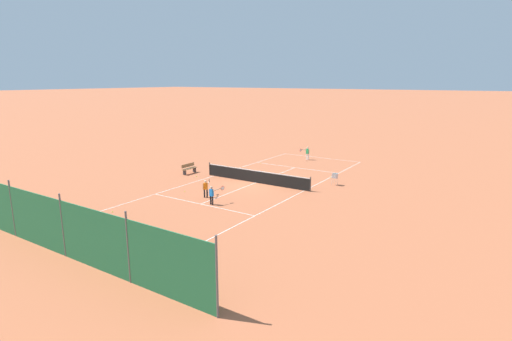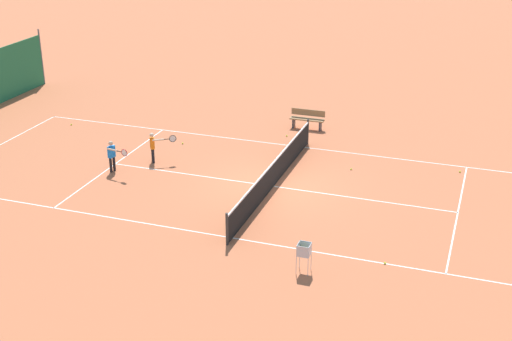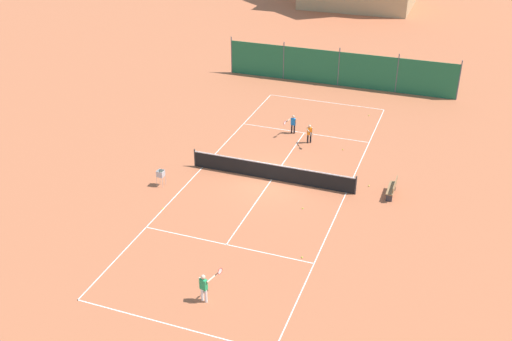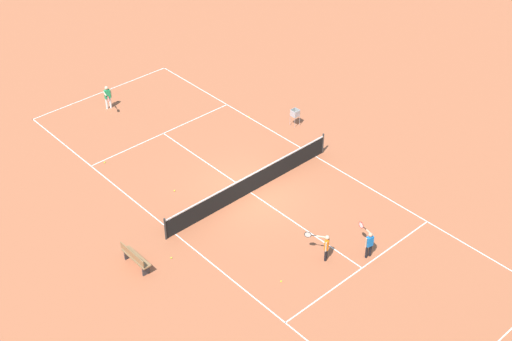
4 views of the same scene
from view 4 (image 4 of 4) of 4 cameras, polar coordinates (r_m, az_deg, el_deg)
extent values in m
plane|color=#B7603D|center=(31.09, -0.45, -1.77)|extent=(600.00, 600.00, 0.00)
cube|color=white|center=(39.31, -12.19, 6.15)|extent=(8.25, 0.05, 0.01)
cube|color=white|center=(33.43, 4.79, 1.14)|extent=(0.05, 23.85, 0.01)
cube|color=white|center=(29.14, -6.48, -5.07)|extent=(0.05, 23.85, 0.01)
cube|color=white|center=(27.80, 8.48, -7.72)|extent=(8.20, 0.05, 0.01)
cube|color=white|center=(35.25, -7.42, 2.97)|extent=(8.20, 0.05, 0.01)
cube|color=white|center=(31.09, -0.45, -1.76)|extent=(0.05, 12.80, 0.01)
cylinder|color=#2D2D2D|center=(33.41, 5.37, 2.17)|extent=(0.08, 0.08, 1.06)
cylinder|color=#2D2D2D|center=(28.61, -7.27, -4.66)|extent=(0.08, 0.08, 1.06)
cube|color=black|center=(30.82, -0.45, -1.10)|extent=(9.10, 0.02, 0.91)
cube|color=white|center=(30.53, -0.46, -0.39)|extent=(9.10, 0.04, 0.06)
cylinder|color=black|center=(28.08, 8.84, -6.45)|extent=(0.10, 0.10, 0.57)
cylinder|color=black|center=(28.17, 9.13, -6.31)|extent=(0.10, 0.10, 0.57)
cube|color=blue|center=(27.79, 9.08, -5.61)|extent=(0.30, 0.21, 0.44)
sphere|color=tan|center=(27.57, 9.15, -5.09)|extent=(0.17, 0.17, 0.17)
cylinder|color=tan|center=(27.70, 8.80, -5.74)|extent=(0.06, 0.06, 0.44)
cylinder|color=tan|center=(27.89, 9.12, -4.96)|extent=(0.15, 0.44, 0.06)
cylinder|color=black|center=(28.07, 8.71, -4.60)|extent=(0.07, 0.20, 0.03)
torus|color=red|center=(28.21, 8.41, -4.33)|extent=(0.08, 0.28, 0.28)
cylinder|color=silver|center=(28.21, 8.41, -4.33)|extent=(0.05, 0.25, 0.25)
cylinder|color=black|center=(27.74, 5.59, -6.76)|extent=(0.10, 0.10, 0.56)
cylinder|color=black|center=(27.88, 5.65, -6.51)|extent=(0.10, 0.10, 0.56)
cube|color=orange|center=(27.48, 5.68, -5.87)|extent=(0.31, 0.28, 0.43)
sphere|color=beige|center=(27.26, 5.72, -5.35)|extent=(0.17, 0.17, 0.17)
cylinder|color=beige|center=(27.35, 5.62, -6.10)|extent=(0.06, 0.06, 0.43)
cylinder|color=beige|center=(27.51, 5.31, -5.31)|extent=(0.30, 0.39, 0.06)
cylinder|color=black|center=(27.54, 4.66, -5.21)|extent=(0.13, 0.18, 0.03)
torus|color=black|center=(27.56, 4.17, -5.13)|extent=(0.18, 0.25, 0.28)
cylinder|color=silver|center=(27.56, 4.17, -5.13)|extent=(0.14, 0.21, 0.25)
cylinder|color=white|center=(37.64, -11.57, 5.34)|extent=(0.11, 0.11, 0.61)
cylinder|color=white|center=(37.59, -11.86, 5.26)|extent=(0.11, 0.11, 0.61)
cube|color=#239E5B|center=(37.35, -11.81, 6.01)|extent=(0.33, 0.23, 0.47)
sphere|color=beige|center=(37.18, -11.88, 6.48)|extent=(0.19, 0.19, 0.19)
cylinder|color=beige|center=(37.39, -11.54, 6.08)|extent=(0.07, 0.07, 0.47)
cylinder|color=beige|center=(37.02, -12.01, 6.03)|extent=(0.18, 0.47, 0.07)
cylinder|color=black|center=(36.73, -11.84, 5.80)|extent=(0.08, 0.22, 0.03)
torus|color=red|center=(36.52, -11.72, 5.63)|extent=(0.09, 0.28, 0.28)
cylinder|color=silver|center=(36.52, -11.72, 5.63)|extent=(0.07, 0.24, 0.25)
sphere|color=#CCE033|center=(33.60, -12.02, 0.64)|extent=(0.07, 0.07, 0.07)
sphere|color=#CCE033|center=(36.22, -0.56, 4.33)|extent=(0.07, 0.07, 0.07)
sphere|color=#CCE033|center=(28.06, -6.79, -6.95)|extent=(0.07, 0.07, 0.07)
sphere|color=#CCE033|center=(26.96, 2.02, -8.85)|extent=(0.07, 0.07, 0.07)
sphere|color=#CCE033|center=(31.34, -6.54, -1.61)|extent=(0.07, 0.07, 0.07)
cylinder|color=#B7B7BC|center=(35.70, 3.12, 4.22)|extent=(0.02, 0.02, 0.55)
cylinder|color=#B7B7BC|center=(35.50, 2.73, 4.03)|extent=(0.02, 0.02, 0.55)
cylinder|color=#B7B7BC|center=(35.50, 3.51, 4.01)|extent=(0.02, 0.02, 0.55)
cylinder|color=#B7B7BC|center=(35.29, 3.12, 3.81)|extent=(0.02, 0.02, 0.55)
cube|color=#B7B7BC|center=(35.35, 3.14, 4.41)|extent=(0.34, 0.34, 0.02)
cube|color=#B7B7BC|center=(35.37, 2.95, 4.74)|extent=(0.34, 0.02, 0.34)
cube|color=#B7B7BC|center=(35.16, 3.34, 4.52)|extent=(0.34, 0.02, 0.34)
cube|color=#B7B7BC|center=(35.37, 3.34, 4.73)|extent=(0.02, 0.34, 0.34)
cube|color=#B7B7BC|center=(35.16, 2.95, 4.53)|extent=(0.02, 0.34, 0.34)
sphere|color=#CCE033|center=(35.37, 3.37, 4.50)|extent=(0.07, 0.07, 0.07)
sphere|color=#CCE033|center=(35.30, 2.97, 4.44)|extent=(0.07, 0.07, 0.07)
sphere|color=#CCE033|center=(35.34, 3.33, 4.46)|extent=(0.07, 0.07, 0.07)
sphere|color=#CCE033|center=(35.28, 3.21, 4.41)|extent=(0.07, 0.07, 0.07)
sphere|color=#CCE033|center=(35.39, 3.11, 4.52)|extent=(0.07, 0.07, 0.07)
sphere|color=#CCE033|center=(35.24, 3.22, 4.37)|extent=(0.07, 0.07, 0.07)
sphere|color=#CCE033|center=(35.26, 2.98, 4.51)|extent=(0.07, 0.07, 0.07)
sphere|color=#CCE033|center=(35.29, 2.87, 4.54)|extent=(0.07, 0.07, 0.07)
sphere|color=#CCE033|center=(35.31, 3.32, 4.55)|extent=(0.07, 0.07, 0.07)
sphere|color=#CCE033|center=(35.30, 3.21, 4.54)|extent=(0.07, 0.07, 0.07)
sphere|color=#CCE033|center=(35.27, 2.90, 4.52)|extent=(0.07, 0.07, 0.07)
sphere|color=#CCE033|center=(35.34, 3.13, 4.58)|extent=(0.07, 0.07, 0.07)
cube|color=olive|center=(27.66, -9.56, -6.88)|extent=(0.36, 1.50, 0.05)
cube|color=olive|center=(27.43, -9.89, -6.63)|extent=(0.04, 1.50, 0.28)
cube|color=#333338|center=(28.20, -10.21, -6.58)|extent=(0.32, 0.06, 0.44)
cube|color=#333338|center=(27.43, -8.80, -7.86)|extent=(0.32, 0.06, 0.44)
camera|label=1|loc=(34.95, 53.97, 1.47)|focal=28.00mm
camera|label=2|loc=(46.90, 15.44, 24.29)|focal=50.00mm
camera|label=3|loc=(45.88, -36.93, 25.81)|focal=42.00mm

